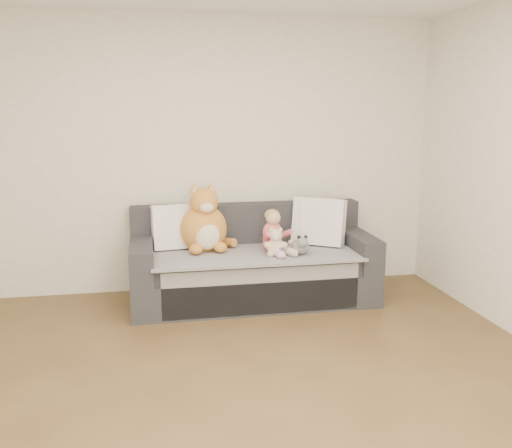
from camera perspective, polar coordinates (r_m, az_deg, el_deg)
The scene contains 10 objects.
room_shell at distance 3.44m, azimuth -1.93°, elevation 3.92°, with size 5.00×5.00×5.00m.
sofa at distance 5.30m, azimuth -0.39°, elevation -4.26°, with size 2.20×0.94×0.85m.
cushion_left at distance 5.30m, azimuth -7.92°, elevation -0.25°, with size 0.48×0.26×0.43m.
cushion_right_back at distance 5.50m, azimuth 6.49°, elevation 0.04°, with size 0.42×0.20×0.39m.
cushion_right_front at distance 5.43m, azimuth 6.31°, elevation 0.25°, with size 0.53×0.45×0.46m.
toddler at distance 5.12m, azimuth 1.83°, elevation -1.03°, with size 0.28×0.40×0.39m.
plush_cat at distance 5.20m, azimuth -5.18°, elevation -0.06°, with size 0.52×0.47×0.65m.
teddy_bear at distance 5.01m, azimuth 1.98°, elevation -2.04°, with size 0.20×0.16×0.26m.
plush_cow at distance 5.08m, azimuth 4.49°, elevation -2.18°, with size 0.15×0.24×0.19m.
sippy_cup at distance 5.00m, azimuth 2.36°, elevation -2.62°, with size 0.10×0.08×0.11m.
Camera 1 is at (-0.52, -2.95, 1.76)m, focal length 40.00 mm.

